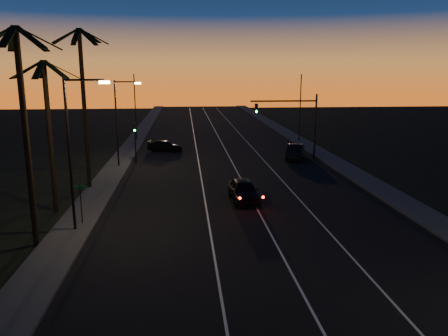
{
  "coord_description": "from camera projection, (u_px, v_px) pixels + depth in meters",
  "views": [
    {
      "loc": [
        -4.4,
        -5.26,
        9.29
      ],
      "look_at": [
        -1.81,
        23.21,
        2.98
      ],
      "focal_mm": 35.0,
      "sensor_mm": 36.0,
      "label": 1
    }
  ],
  "objects": [
    {
      "name": "lane_stripe_mid",
      "position": [
        244.0,
        184.0,
        36.72
      ],
      "size": [
        0.12,
        160.0,
        0.01
      ],
      "primitive_type": "cube",
      "color": "silver",
      "rests_on": "road"
    },
    {
      "name": "road",
      "position": [
        238.0,
        185.0,
        36.68
      ],
      "size": [
        20.0,
        170.0,
        0.01
      ],
      "primitive_type": "cube",
      "color": "black",
      "rests_on": "ground"
    },
    {
      "name": "street_sign",
      "position": [
        81.0,
        200.0,
        26.61
      ],
      "size": [
        0.7,
        0.06,
        2.6
      ],
      "color": "black",
      "rests_on": "ground"
    },
    {
      "name": "streetlight_left_far",
      "position": [
        119.0,
        116.0,
        42.42
      ],
      "size": [
        2.55,
        0.26,
        8.5
      ],
      "color": "black",
      "rests_on": "ground"
    },
    {
      "name": "palm_near",
      "position": [
        24.0,
        116.0,
        22.37
      ],
      "size": [
        4.25,
        4.16,
        11.53
      ],
      "color": "black",
      "rests_on": "ground"
    },
    {
      "name": "palm_mid",
      "position": [
        48.0,
        120.0,
        28.33
      ],
      "size": [
        4.25,
        4.16,
        10.03
      ],
      "color": "black",
      "rests_on": "ground"
    },
    {
      "name": "sidewalk_right",
      "position": [
        367.0,
        181.0,
        37.65
      ],
      "size": [
        2.4,
        170.0,
        0.16
      ],
      "primitive_type": "cube",
      "color": "#333331",
      "rests_on": "ground"
    },
    {
      "name": "far_pole_right",
      "position": [
        300.0,
        109.0,
        58.07
      ],
      "size": [
        0.14,
        0.14,
        9.0
      ],
      "primitive_type": "cylinder",
      "color": "black",
      "rests_on": "ground"
    },
    {
      "name": "signal_mast",
      "position": [
        294.0,
        115.0,
        45.99
      ],
      "size": [
        7.1,
        0.41,
        7.0
      ],
      "color": "black",
      "rests_on": "ground"
    },
    {
      "name": "palm_far",
      "position": [
        83.0,
        94.0,
        33.96
      ],
      "size": [
        4.25,
        4.16,
        12.53
      ],
      "color": "black",
      "rests_on": "ground"
    },
    {
      "name": "lane_stripe_left",
      "position": [
        202.0,
        185.0,
        36.41
      ],
      "size": [
        0.12,
        160.0,
        0.01
      ],
      "primitive_type": "cube",
      "color": "silver",
      "rests_on": "road"
    },
    {
      "name": "sidewalk_left",
      "position": [
        102.0,
        187.0,
        35.67
      ],
      "size": [
        2.4,
        170.0,
        0.16
      ],
      "primitive_type": "cube",
      "color": "#333331",
      "rests_on": "ground"
    },
    {
      "name": "streetlight_left_near",
      "position": [
        74.0,
        143.0,
        24.86
      ],
      "size": [
        2.55,
        0.26,
        9.0
      ],
      "color": "black",
      "rests_on": "ground"
    },
    {
      "name": "far_pole_left",
      "position": [
        135.0,
        108.0,
        59.04
      ],
      "size": [
        0.14,
        0.14,
        9.0
      ],
      "primitive_type": "cylinder",
      "color": "black",
      "rests_on": "ground"
    },
    {
      "name": "right_car",
      "position": [
        295.0,
        152.0,
        47.29
      ],
      "size": [
        3.17,
        5.03,
        1.56
      ],
      "color": "black",
      "rests_on": "road"
    },
    {
      "name": "cross_car",
      "position": [
        165.0,
        146.0,
        52.1
      ],
      "size": [
        4.6,
        3.04,
        1.24
      ],
      "color": "black",
      "rests_on": "road"
    },
    {
      "name": "lane_stripe_right",
      "position": [
        285.0,
        183.0,
        37.03
      ],
      "size": [
        0.12,
        160.0,
        0.01
      ],
      "primitive_type": "cube",
      "color": "silver",
      "rests_on": "road"
    },
    {
      "name": "lead_car",
      "position": [
        244.0,
        190.0,
        31.92
      ],
      "size": [
        2.13,
        5.29,
        1.59
      ],
      "color": "black",
      "rests_on": "road"
    },
    {
      "name": "signal_post",
      "position": [
        135.0,
        135.0,
        44.92
      ],
      "size": [
        0.28,
        0.37,
        4.2
      ],
      "color": "black",
      "rests_on": "ground"
    }
  ]
}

